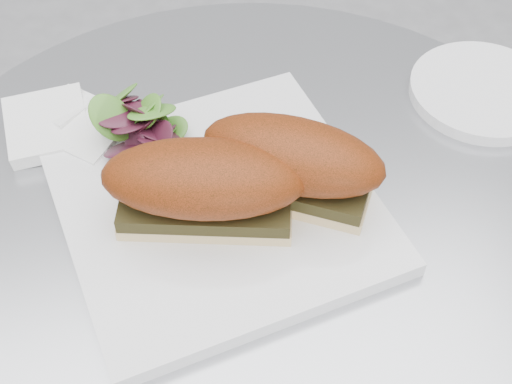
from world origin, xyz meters
The scene contains 7 objects.
table centered at (0.00, 0.00, 0.49)m, with size 0.70×0.70×0.73m.
plate centered at (-0.03, 0.02, 0.74)m, with size 0.28×0.28×0.02m, color white.
sandwich_left centered at (-0.04, 0.01, 0.79)m, with size 0.19×0.12×0.08m.
sandwich_right centered at (0.04, 0.02, 0.79)m, with size 0.18×0.15×0.08m.
salad centered at (-0.07, 0.11, 0.77)m, with size 0.10×0.10×0.05m, color #5C9631, non-canonical shape.
napkin centered at (-0.16, 0.15, 0.74)m, with size 0.11×0.11×0.02m, color white, non-canonical shape.
saucer centered at (0.28, 0.12, 0.74)m, with size 0.16×0.16×0.01m, color white.
Camera 1 is at (-0.08, -0.39, 1.24)m, focal length 50.00 mm.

